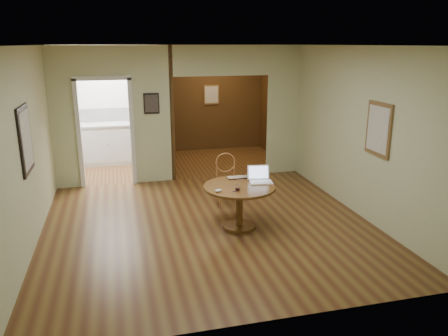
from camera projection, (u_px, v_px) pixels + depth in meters
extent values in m
plane|color=#4A2815|center=(209.00, 226.00, 6.77)|extent=(5.00, 5.00, 0.00)
plane|color=white|center=(207.00, 45.00, 6.03)|extent=(5.00, 5.00, 0.00)
plane|color=beige|center=(265.00, 197.00, 4.07)|extent=(5.00, 0.00, 5.00)
plane|color=beige|center=(25.00, 151.00, 5.81)|extent=(0.00, 5.00, 5.00)
plane|color=beige|center=(361.00, 133.00, 6.98)|extent=(0.00, 5.00, 5.00)
cube|color=beige|center=(64.00, 119.00, 8.20)|extent=(0.50, 2.70, 0.04)
cube|color=beige|center=(152.00, 116.00, 8.59)|extent=(0.80, 2.70, 0.04)
cube|color=beige|center=(283.00, 111.00, 9.23)|extent=(0.70, 2.70, 0.04)
plane|color=white|center=(112.00, 104.00, 10.28)|extent=(2.70, 0.00, 2.70)
plane|color=#3B2411|center=(211.00, 98.00, 11.33)|extent=(2.70, 0.00, 2.70)
cube|color=#3B2411|center=(165.00, 107.00, 9.85)|extent=(0.08, 2.50, 2.70)
cube|color=black|center=(25.00, 140.00, 5.77)|extent=(0.03, 0.70, 0.90)
cube|color=brown|center=(379.00, 129.00, 6.47)|extent=(0.03, 0.60, 0.80)
cube|color=black|center=(151.00, 103.00, 8.50)|extent=(0.30, 0.03, 0.40)
cube|color=silver|center=(211.00, 95.00, 11.28)|extent=(0.40, 0.03, 0.50)
cube|color=white|center=(113.00, 115.00, 10.33)|extent=(2.00, 0.02, 0.32)
cylinder|color=brown|center=(239.00, 226.00, 6.71)|extent=(0.50, 0.50, 0.04)
cylinder|color=brown|center=(239.00, 207.00, 6.62)|extent=(0.11, 0.11, 0.58)
cylinder|color=brown|center=(239.00, 187.00, 6.54)|extent=(1.08, 1.08, 0.04)
cylinder|color=#985A36|center=(227.00, 183.00, 7.52)|extent=(0.41, 0.41, 0.03)
cylinder|color=#985A36|center=(220.00, 197.00, 7.42)|extent=(0.03, 0.03, 0.41)
cylinder|color=#985A36|center=(236.00, 196.00, 7.47)|extent=(0.03, 0.03, 0.41)
cylinder|color=#985A36|center=(218.00, 192.00, 7.68)|extent=(0.03, 0.03, 0.41)
cylinder|color=#985A36|center=(233.00, 191.00, 7.73)|extent=(0.03, 0.03, 0.41)
cylinder|color=#985A36|center=(217.00, 171.00, 7.58)|extent=(0.02, 0.02, 0.33)
cylinder|color=#985A36|center=(234.00, 170.00, 7.63)|extent=(0.02, 0.02, 0.33)
torus|color=#985A36|center=(225.00, 163.00, 7.57)|extent=(0.36, 0.05, 0.35)
cube|color=white|center=(261.00, 182.00, 6.68)|extent=(0.37, 0.28, 0.02)
cube|color=silver|center=(262.00, 182.00, 6.65)|extent=(0.30, 0.16, 0.00)
cube|color=white|center=(258.00, 172.00, 6.78)|extent=(0.34, 0.11, 0.22)
cube|color=#7F8CA2|center=(258.00, 172.00, 6.77)|extent=(0.30, 0.08, 0.19)
imported|color=silver|center=(239.00, 178.00, 6.85)|extent=(0.35, 0.23, 0.03)
ellipsoid|color=white|center=(219.00, 190.00, 6.25)|extent=(0.11, 0.07, 0.04)
cylinder|color=navy|center=(236.00, 191.00, 6.29)|extent=(0.12, 0.06, 0.01)
cube|color=white|center=(115.00, 144.00, 10.24)|extent=(2.00, 0.55, 0.90)
cube|color=silver|center=(114.00, 124.00, 10.11)|extent=(2.06, 0.60, 0.04)
sphere|color=#B20C0C|center=(108.00, 145.00, 9.92)|extent=(0.03, 0.03, 0.03)
sphere|color=#B20C0C|center=(153.00, 143.00, 10.16)|extent=(0.03, 0.03, 0.03)
ellipsoid|color=#CAB194|center=(148.00, 115.00, 10.25)|extent=(0.38, 0.34, 0.33)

